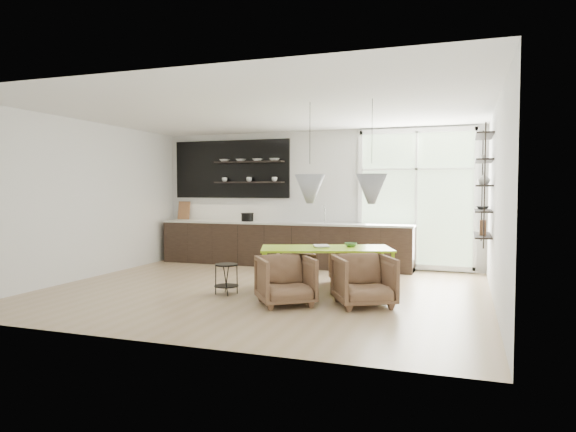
# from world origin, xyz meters

# --- Properties ---
(room) EXTENTS (7.02, 6.01, 2.91)m
(room) POSITION_xyz_m (0.58, 1.10, 1.46)
(room) COLOR tan
(room) RESTS_ON ground
(kitchen_run) EXTENTS (5.54, 0.69, 2.75)m
(kitchen_run) POSITION_xyz_m (-0.69, 2.69, 0.60)
(kitchen_run) COLOR black
(kitchen_run) RESTS_ON ground
(right_shelving) EXTENTS (0.26, 1.22, 1.90)m
(right_shelving) POSITION_xyz_m (3.36, 1.17, 1.65)
(right_shelving) COLOR black
(right_shelving) RESTS_ON ground
(dining_table) EXTENTS (2.20, 1.53, 0.73)m
(dining_table) POSITION_xyz_m (1.05, 0.07, 0.68)
(dining_table) COLOR #88B412
(dining_table) RESTS_ON ground
(armchair_back_left) EXTENTS (0.84, 0.85, 0.60)m
(armchair_back_left) POSITION_xyz_m (0.39, 0.55, 0.30)
(armchair_back_left) COLOR brown
(armchair_back_left) RESTS_ON ground
(armchair_back_right) EXTENTS (0.99, 1.00, 0.69)m
(armchair_back_right) POSITION_xyz_m (1.30, 0.97, 0.34)
(armchair_back_right) COLOR brown
(armchair_back_right) RESTS_ON ground
(armchair_front_left) EXTENTS (1.05, 1.06, 0.70)m
(armchair_front_left) POSITION_xyz_m (0.69, -0.84, 0.35)
(armchair_front_left) COLOR brown
(armchair_front_left) RESTS_ON ground
(armchair_front_right) EXTENTS (1.05, 1.06, 0.72)m
(armchair_front_right) POSITION_xyz_m (1.76, -0.54, 0.36)
(armchair_front_right) COLOR brown
(armchair_front_right) RESTS_ON ground
(wire_stool) EXTENTS (0.38, 0.38, 0.48)m
(wire_stool) POSITION_xyz_m (-0.43, -0.44, 0.31)
(wire_stool) COLOR black
(wire_stool) RESTS_ON ground
(table_book) EXTENTS (0.34, 0.38, 0.03)m
(table_book) POSITION_xyz_m (0.85, 0.08, 0.75)
(table_book) COLOR white
(table_book) RESTS_ON dining_table
(table_bowl) EXTENTS (0.23, 0.23, 0.06)m
(table_bowl) POSITION_xyz_m (1.38, 0.34, 0.77)
(table_bowl) COLOR #497641
(table_bowl) RESTS_ON dining_table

